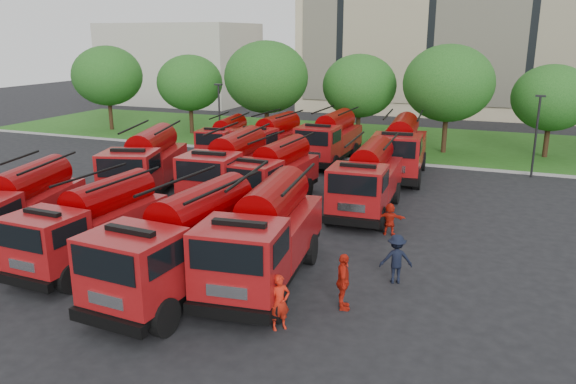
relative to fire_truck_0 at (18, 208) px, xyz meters
name	(u,v)px	position (x,y,z in m)	size (l,w,h in m)	color
ground	(237,243)	(8.28, 3.60, -1.66)	(140.00, 140.00, 0.00)	black
lawn	(375,140)	(8.28, 29.60, -1.60)	(70.00, 16.00, 0.12)	#1E4712
curb	(349,159)	(8.28, 21.50, -1.59)	(70.00, 0.30, 0.14)	gray
side_building	(181,64)	(-21.72, 47.60, 3.34)	(18.00, 12.00, 10.00)	#ABA698
tree_0	(107,76)	(-15.72, 25.60, 3.36)	(6.30, 6.30, 7.70)	#382314
tree_1	(190,83)	(-7.72, 26.60, 2.89)	(5.71, 5.71, 6.98)	#382314
tree_2	(266,77)	(0.28, 25.10, 3.70)	(6.72, 6.72, 8.22)	#382314
tree_3	(359,86)	(7.28, 27.60, 3.03)	(5.88, 5.88, 7.19)	#382314
tree_4	(448,83)	(14.28, 26.10, 3.56)	(6.55, 6.55, 8.01)	#382314
tree_5	(552,98)	(21.28, 27.10, 2.69)	(5.46, 5.46, 6.68)	#382314
lamp_post_0	(219,113)	(-1.72, 20.80, 1.24)	(0.60, 0.25, 5.11)	black
lamp_post_1	(536,131)	(20.28, 20.80, 1.24)	(0.60, 0.25, 5.11)	black
fire_truck_0	(18,208)	(0.00, 0.00, 0.00)	(4.12, 7.62, 3.30)	black
fire_truck_1	(92,224)	(4.09, -0.32, -0.08)	(2.73, 6.98, 3.14)	black
fire_truck_2	(184,243)	(8.73, -1.21, 0.11)	(3.25, 7.87, 3.51)	black
fire_truck_3	(265,235)	(10.98, 0.55, 0.11)	(3.57, 8.00, 3.52)	black
fire_truck_4	(146,164)	(0.34, 8.51, 0.12)	(4.79, 8.20, 3.54)	black
fire_truck_5	(230,167)	(5.01, 9.46, 0.12)	(3.32, 7.95, 3.54)	black
fire_truck_6	(274,174)	(7.52, 9.52, -0.03)	(2.85, 7.22, 3.24)	black
fire_truck_7	(367,179)	(12.37, 10.03, 0.04)	(3.03, 7.53, 3.37)	black
fire_truck_8	(226,139)	(0.01, 18.46, -0.19)	(3.03, 6.63, 2.91)	black
fire_truck_9	(271,140)	(3.60, 18.33, -0.01)	(2.96, 7.31, 3.27)	black
fire_truck_10	(330,138)	(7.26, 20.09, 0.07)	(2.90, 7.60, 3.43)	black
fire_truck_11	(401,148)	(12.53, 17.97, 0.17)	(3.49, 8.20, 3.63)	black
firefighter_0	(280,329)	(12.80, -2.46, -1.66)	(0.64, 0.47, 1.75)	#B61C0E
firefighter_2	(342,309)	(14.21, -0.51, -1.66)	(1.11, 0.63, 1.90)	#B61C0E
firefighter_3	(395,282)	(15.40, 2.14, -1.66)	(1.17, 0.60, 1.81)	black
firefighter_4	(229,209)	(5.74, 7.81, -1.66)	(0.87, 0.57, 1.77)	black
firefighter_5	(389,235)	(14.16, 7.03, -1.66)	(1.36, 0.59, 1.47)	#B61C0E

